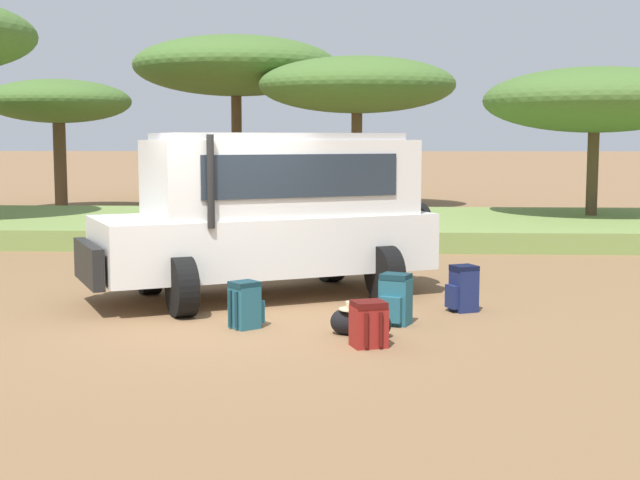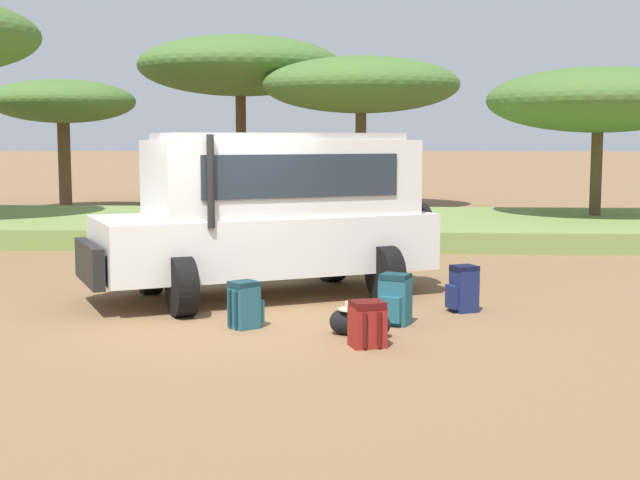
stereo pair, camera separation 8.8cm
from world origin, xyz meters
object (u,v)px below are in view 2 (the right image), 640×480
backpack_cluster_center (245,305)px  acacia_tree_right_mid (240,67)px  backpack_beside_front_wheel (395,300)px  acacia_tree_centre_back (63,102)px  backpack_near_rear_wheel (367,324)px  safari_vehicle (271,210)px  duffel_bag_low_black_case (359,322)px  backpack_outermost (463,289)px  acacia_tree_far_right (361,85)px  acacia_tree_distant_right (599,100)px

backpack_cluster_center → acacia_tree_right_mid: size_ratio=0.07×
backpack_beside_front_wheel → backpack_cluster_center: size_ratio=1.11×
acacia_tree_centre_back → backpack_near_rear_wheel: bearing=-61.9°
safari_vehicle → duffel_bag_low_black_case: (1.35, -2.63, -1.13)m
backpack_outermost → acacia_tree_far_right: acacia_tree_far_right is taller
backpack_cluster_center → backpack_outermost: size_ratio=0.93×
acacia_tree_distant_right → backpack_cluster_center: bearing=-121.3°
backpack_near_rear_wheel → acacia_tree_distant_right: (5.67, 12.75, 3.05)m
acacia_tree_distant_right → safari_vehicle: bearing=-126.6°
acacia_tree_centre_back → acacia_tree_distant_right: acacia_tree_centre_back is taller
backpack_cluster_center → acacia_tree_right_mid: bearing=98.4°
backpack_beside_front_wheel → acacia_tree_right_mid: size_ratio=0.08×
backpack_beside_front_wheel → backpack_outermost: 1.34m
backpack_beside_front_wheel → backpack_near_rear_wheel: (-0.35, -1.22, -0.06)m
safari_vehicle → backpack_beside_front_wheel: safari_vehicle is taller
acacia_tree_right_mid → acacia_tree_distant_right: 15.53m
safari_vehicle → backpack_beside_front_wheel: (1.79, -1.97, -0.98)m
backpack_beside_front_wheel → duffel_bag_low_black_case: 0.81m
acacia_tree_centre_back → acacia_tree_far_right: size_ratio=0.73×
acacia_tree_right_mid → acacia_tree_centre_back: bearing=-133.6°
backpack_near_rear_wheel → duffel_bag_low_black_case: backpack_near_rear_wheel is taller
backpack_near_rear_wheel → backpack_outermost: (1.31, 2.15, 0.05)m
acacia_tree_far_right → acacia_tree_distant_right: size_ratio=1.21×
safari_vehicle → duffel_bag_low_black_case: safari_vehicle is taller
backpack_beside_front_wheel → backpack_cluster_center: (-1.88, -0.30, -0.03)m
safari_vehicle → acacia_tree_distant_right: (7.11, 9.56, 2.01)m
backpack_beside_front_wheel → acacia_tree_centre_back: (-10.33, 17.46, 3.21)m
acacia_tree_centre_back → acacia_tree_far_right: acacia_tree_far_right is taller
acacia_tree_distant_right → acacia_tree_centre_back: bearing=159.3°
safari_vehicle → backpack_near_rear_wheel: size_ratio=10.15×
acacia_tree_far_right → acacia_tree_distant_right: acacia_tree_far_right is taller
safari_vehicle → acacia_tree_right_mid: acacia_tree_right_mid is taller
backpack_near_rear_wheel → safari_vehicle: bearing=114.4°
backpack_beside_front_wheel → acacia_tree_distant_right: (5.32, 11.54, 2.99)m
safari_vehicle → acacia_tree_far_right: acacia_tree_far_right is taller
acacia_tree_centre_back → backpack_beside_front_wheel: bearing=-59.4°
backpack_beside_front_wheel → acacia_tree_right_mid: acacia_tree_right_mid is taller
duffel_bag_low_black_case → acacia_tree_far_right: acacia_tree_far_right is taller
backpack_outermost → acacia_tree_far_right: 18.88m
backpack_beside_front_wheel → acacia_tree_far_right: size_ratio=0.10×
backpack_near_rear_wheel → acacia_tree_distant_right: bearing=66.0°
safari_vehicle → backpack_near_rear_wheel: bearing=-65.6°
safari_vehicle → acacia_tree_distant_right: acacia_tree_distant_right is taller
acacia_tree_distant_right → duffel_bag_low_black_case: bearing=-115.3°
safari_vehicle → acacia_tree_centre_back: size_ratio=1.10×
backpack_near_rear_wheel → acacia_tree_centre_back: acacia_tree_centre_back is taller
acacia_tree_right_mid → duffel_bag_low_black_case: bearing=-78.3°
duffel_bag_low_black_case → acacia_tree_distant_right: (5.76, 12.20, 3.14)m
backpack_cluster_center → duffel_bag_low_black_case: 1.49m
backpack_cluster_center → acacia_tree_distant_right: size_ratio=0.11×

